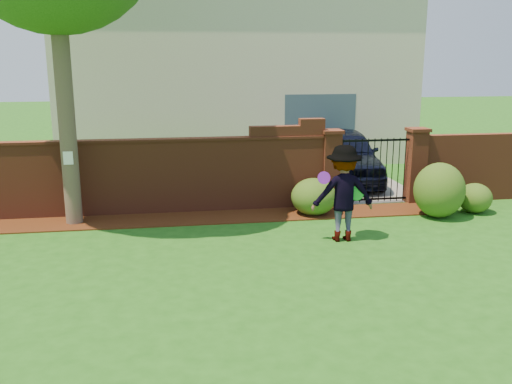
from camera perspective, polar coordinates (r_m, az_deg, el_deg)
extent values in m
cube|color=#205A16|center=(9.75, 0.48, -7.99)|extent=(80.00, 80.00, 0.01)
cube|color=#3B1A0A|center=(12.79, -6.21, -2.67)|extent=(11.10, 1.08, 0.03)
cube|color=maroon|center=(13.24, -11.65, 1.40)|extent=(8.70, 0.25, 1.70)
cube|color=maroon|center=(13.35, 3.18, 6.12)|extent=(1.80, 0.25, 0.30)
cube|color=maroon|center=(13.46, 5.71, 7.12)|extent=(0.60, 0.25, 0.16)
cube|color=maroon|center=(13.08, -11.83, 5.17)|extent=(8.70, 0.31, 0.06)
cube|color=maroon|center=(15.51, 22.66, 2.39)|extent=(4.00, 0.25, 1.70)
cube|color=maroon|center=(13.78, 7.61, 2.25)|extent=(0.42, 0.42, 1.80)
cube|color=maroon|center=(13.63, 7.73, 6.13)|extent=(0.50, 0.50, 0.08)
cube|color=maroon|center=(14.56, 15.94, 2.45)|extent=(0.42, 0.42, 1.80)
cube|color=maroon|center=(14.41, 16.19, 6.12)|extent=(0.50, 0.50, 0.08)
cylinder|color=black|center=(13.87, 8.75, 2.08)|extent=(0.02, 0.02, 1.60)
cylinder|color=black|center=(13.92, 9.39, 2.09)|extent=(0.02, 0.02, 1.60)
cylinder|color=black|center=(13.97, 10.02, 2.11)|extent=(0.02, 0.02, 1.60)
cylinder|color=black|center=(14.03, 10.64, 2.13)|extent=(0.02, 0.02, 1.60)
cylinder|color=black|center=(14.08, 11.26, 2.14)|extent=(0.02, 0.02, 1.60)
cylinder|color=black|center=(14.14, 11.88, 2.16)|extent=(0.02, 0.02, 1.60)
cylinder|color=black|center=(14.20, 12.49, 2.17)|extent=(0.02, 0.02, 1.60)
cylinder|color=black|center=(14.26, 13.10, 2.19)|extent=(0.02, 0.02, 1.60)
cylinder|color=black|center=(14.32, 13.70, 2.20)|extent=(0.02, 0.02, 1.60)
cylinder|color=black|center=(14.38, 14.29, 2.22)|extent=(0.02, 0.02, 1.60)
cylinder|color=black|center=(14.44, 14.88, 2.23)|extent=(0.02, 0.02, 1.60)
cube|color=black|center=(14.30, 11.74, -0.71)|extent=(1.78, 0.03, 0.05)
cube|color=black|center=(14.01, 12.03, 5.17)|extent=(1.78, 0.03, 0.05)
cube|color=gray|center=(18.02, 7.27, 2.03)|extent=(3.20, 8.00, 0.01)
cube|color=beige|center=(21.09, -2.28, 12.00)|extent=(12.00, 6.00, 6.00)
cube|color=#384C5B|center=(18.82, 6.48, 6.23)|extent=(2.40, 0.12, 2.40)
imported|color=black|center=(16.46, 9.04, 3.61)|extent=(2.40, 4.76, 1.56)
cylinder|color=#4F3D30|center=(12.51, -19.15, 12.49)|extent=(0.36, 0.36, 7.00)
cube|color=white|center=(12.50, -18.59, 3.30)|extent=(0.20, 0.01, 0.28)
ellipsoid|color=#275018|center=(13.02, 5.91, -0.48)|extent=(1.05, 1.05, 0.86)
ellipsoid|color=#275018|center=(13.39, 18.16, 0.18)|extent=(1.15, 1.15, 1.26)
ellipsoid|color=#275018|center=(14.14, 21.39, -0.57)|extent=(0.79, 0.79, 0.70)
imported|color=gray|center=(11.14, 8.89, -0.18)|extent=(1.27, 0.77, 1.92)
cylinder|color=purple|center=(10.83, 6.94, 1.45)|extent=(0.25, 0.08, 0.25)
cylinder|color=green|center=(11.14, 10.22, -0.12)|extent=(0.29, 0.10, 0.29)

